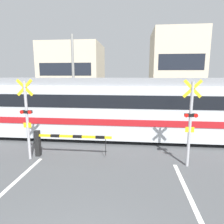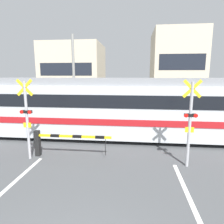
% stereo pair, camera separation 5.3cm
% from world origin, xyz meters
% --- Properties ---
extents(rail_track_near, '(50.00, 0.10, 0.08)m').
position_xyz_m(rail_track_near, '(0.00, 8.04, 0.04)').
color(rail_track_near, '#5B564C').
rests_on(rail_track_near, ground_plane).
extents(rail_track_far, '(50.00, 0.10, 0.08)m').
position_xyz_m(rail_track_far, '(0.00, 9.48, 0.04)').
color(rail_track_far, '#5B564C').
rests_on(rail_track_far, ground_plane).
extents(commuter_train, '(16.18, 2.85, 3.32)m').
position_xyz_m(commuter_train, '(1.34, 8.76, 1.77)').
color(commuter_train, silver).
rests_on(commuter_train, ground_plane).
extents(crossing_barrier_near, '(3.32, 0.20, 1.13)m').
position_xyz_m(crossing_barrier_near, '(-2.22, 5.74, 0.73)').
color(crossing_barrier_near, black).
rests_on(crossing_barrier_near, ground_plane).
extents(crossing_barrier_far, '(3.32, 0.20, 1.13)m').
position_xyz_m(crossing_barrier_far, '(2.22, 11.90, 0.73)').
color(crossing_barrier_far, black).
rests_on(crossing_barrier_far, ground_plane).
extents(crossing_signal_left, '(0.68, 0.15, 3.33)m').
position_xyz_m(crossing_signal_left, '(-3.20, 5.40, 1.84)').
color(crossing_signal_left, '#B2B2B7').
rests_on(crossing_signal_left, ground_plane).
extents(crossing_signal_right, '(0.68, 0.15, 3.33)m').
position_xyz_m(crossing_signal_right, '(3.20, 5.40, 1.84)').
color(crossing_signal_right, '#B2B2B7').
rests_on(crossing_signal_right, ground_plane).
extents(pedestrian, '(0.38, 0.22, 1.55)m').
position_xyz_m(pedestrian, '(-0.71, 13.99, 0.88)').
color(pedestrian, '#33384C').
rests_on(pedestrian, ground_plane).
extents(building_left_of_street, '(7.65, 7.14, 7.56)m').
position_xyz_m(building_left_of_street, '(-7.17, 25.25, 3.78)').
color(building_left_of_street, beige).
rests_on(building_left_of_street, ground_plane).
extents(building_right_of_street, '(6.07, 7.14, 8.95)m').
position_xyz_m(building_right_of_street, '(6.38, 25.25, 4.47)').
color(building_right_of_street, beige).
rests_on(building_right_of_street, ground_plane).
extents(utility_pole_streetside, '(0.22, 0.22, 6.74)m').
position_xyz_m(utility_pole_streetside, '(-3.95, 14.40, 3.37)').
color(utility_pole_streetside, gray).
rests_on(utility_pole_streetside, ground_plane).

